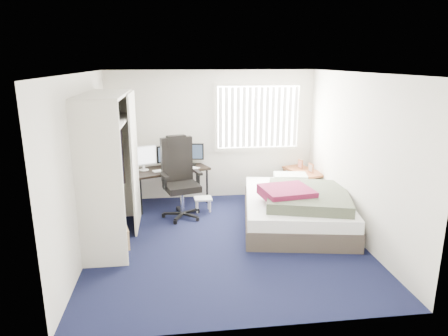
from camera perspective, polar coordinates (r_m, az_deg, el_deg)
name	(u,v)px	position (r m, az deg, el deg)	size (l,w,h in m)	color
ground	(226,240)	(6.22, 0.27, -10.27)	(4.20, 4.20, 0.00)	black
room_shell	(226,144)	(5.74, 0.29, 3.49)	(4.20, 4.20, 4.20)	silver
window_assembly	(258,117)	(7.86, 4.90, 7.25)	(1.72, 0.09, 1.32)	white
closet	(110,154)	(6.06, -15.94, 2.00)	(0.64, 1.84, 2.22)	beige
desk	(169,166)	(7.58, -7.88, 0.23)	(1.57, 1.14, 1.16)	black
office_chair	(180,186)	(7.03, -6.28, -2.57)	(0.82, 0.82, 1.42)	black
footstool	(203,201)	(7.30, -3.02, -4.69)	(0.33, 0.27, 0.26)	white
nightstand	(304,174)	(7.91, 11.37, -0.78)	(0.70, 0.98, 0.79)	brown
bed	(297,207)	(6.81, 10.32, -5.45)	(2.03, 2.49, 0.73)	#3D332B
pine_box	(114,239)	(6.12, -15.38, -9.76)	(0.40, 0.30, 0.30)	tan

